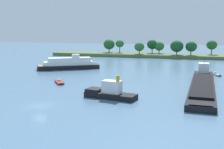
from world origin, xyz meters
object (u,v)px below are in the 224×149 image
(small_motorboat, at_px, (59,82))
(cargo_barge, at_px, (203,85))
(fishing_skiff, at_px, (216,74))
(white_riverboat, at_px, (69,64))
(tugboat, at_px, (110,92))

(small_motorboat, relative_size, cargo_barge, 0.14)
(fishing_skiff, bearing_deg, white_riverboat, -179.83)
(fishing_skiff, bearing_deg, tugboat, -122.73)
(small_motorboat, height_order, cargo_barge, cargo_barge)
(tugboat, xyz_separation_m, cargo_barge, (18.96, 15.27, -0.34))
(small_motorboat, height_order, tugboat, tugboat)
(white_riverboat, xyz_separation_m, fishing_skiff, (48.91, 0.15, -1.54))
(fishing_skiff, distance_m, cargo_barge, 22.03)
(small_motorboat, height_order, white_riverboat, white_riverboat)
(white_riverboat, relative_size, cargo_barge, 0.50)
(tugboat, relative_size, cargo_barge, 0.27)
(small_motorboat, bearing_deg, fishing_skiff, 31.15)
(small_motorboat, xyz_separation_m, tugboat, (17.16, -12.12, 0.99))
(tugboat, bearing_deg, cargo_barge, 38.84)
(white_riverboat, bearing_deg, small_motorboat, -71.70)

